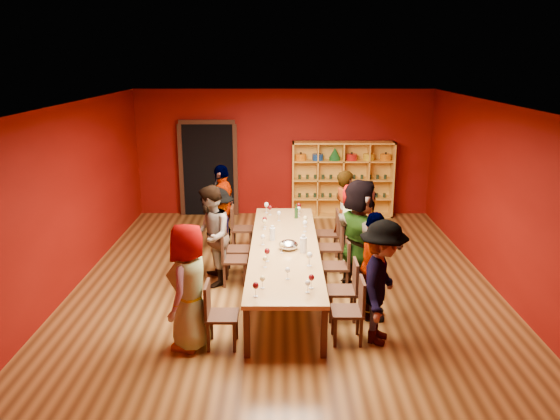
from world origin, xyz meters
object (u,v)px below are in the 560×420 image
object	(u,v)px
chair_person_right_2	(341,263)
spittoon_bowl	(288,245)
person_left_2	(211,236)
chair_person_right_4	(331,230)
wine_bottle	(296,213)
chair_person_right_1	(347,286)
person_right_0	(382,283)
chair_person_right_0	(353,307)
person_right_1	(373,266)
chair_person_left_4	(238,226)
person_left_3	(218,231)
person_right_3	(353,228)
person_right_4	(345,213)
shelving_unit	(342,176)
person_right_2	(359,236)
person_left_0	(189,287)
chair_person_right_3	(335,244)
tasting_table	(285,248)
chair_person_left_3	(233,246)
chair_person_left_2	(230,256)
person_left_4	(223,208)
chair_person_left_0	(216,311)

from	to	relation	value
chair_person_right_2	spittoon_bowl	distance (m)	0.91
person_left_2	chair_person_right_4	xyz separation A→B (m)	(2.14, 1.41, -0.35)
person_left_2	wine_bottle	xyz separation A→B (m)	(1.46, 1.38, 0.01)
chair_person_right_1	person_right_0	bearing A→B (deg)	-61.67
chair_person_right_0	person_right_1	world-z (taller)	person_right_1
chair_person_left_4	chair_person_right_0	distance (m)	4.06
person_left_3	person_right_3	distance (m)	2.37
person_right_0	person_right_4	world-z (taller)	person_right_0
person_right_1	chair_person_right_2	bearing A→B (deg)	27.44
shelving_unit	wine_bottle	size ratio (longest dim) A/B	8.70
shelving_unit	spittoon_bowl	size ratio (longest dim) A/B	7.79
person_right_3	chair_person_right_4	distance (m)	0.91
person_right_2	person_right_3	bearing A→B (deg)	-22.89
person_right_0	person_left_0	bearing A→B (deg)	112.32
chair_person_right_1	chair_person_right_3	bearing A→B (deg)	90.00
tasting_table	person_left_0	bearing A→B (deg)	-123.63
chair_person_right_3	person_right_1	bearing A→B (deg)	-79.12
chair_person_left_3	wine_bottle	xyz separation A→B (m)	(1.14, 0.87, 0.36)
person_left_2	person_right_1	world-z (taller)	person_left_2
person_right_3	wine_bottle	size ratio (longest dim) A/B	5.81
tasting_table	chair_person_left_2	size ratio (longest dim) A/B	5.06
person_left_3	person_right_1	distance (m)	3.00
chair_person_right_4	chair_person_right_2	bearing A→B (deg)	-90.00
chair_person_right_2	chair_person_right_0	bearing A→B (deg)	-90.00
chair_person_left_2	person_right_4	size ratio (longest dim) A/B	0.53
person_right_3	chair_person_right_2	bearing A→B (deg)	151.74
person_right_3	wine_bottle	world-z (taller)	person_right_3
person_right_2	person_right_3	xyz separation A→B (m)	(0.01, 0.91, -0.14)
chair_person_right_0	chair_person_right_2	bearing A→B (deg)	90.00
tasting_table	chair_person_right_0	xyz separation A→B (m)	(0.91, -1.74, -0.20)
spittoon_bowl	chair_person_left_2	bearing A→B (deg)	159.11
person_left_0	person_right_2	distance (m)	3.02
chair_person_right_0	person_right_0	distance (m)	0.51
tasting_table	person_right_0	size ratio (longest dim) A/B	2.65
shelving_unit	person_right_1	distance (m)	5.39
shelving_unit	person_right_2	size ratio (longest dim) A/B	1.27
person_right_0	spittoon_bowl	xyz separation A→B (m)	(-1.21, 1.56, -0.03)
tasting_table	person_left_4	world-z (taller)	person_left_4
shelving_unit	person_right_4	xyz separation A→B (m)	(-0.23, -2.72, -0.15)
shelving_unit	chair_person_right_0	world-z (taller)	shelving_unit
person_left_4	tasting_table	bearing A→B (deg)	45.39
chair_person_right_3	chair_person_right_0	bearing A→B (deg)	-90.00
chair_person_right_3	chair_person_left_2	bearing A→B (deg)	-161.44
spittoon_bowl	chair_person_left_0	bearing A→B (deg)	-119.85
person_left_3	chair_person_right_2	distance (m)	2.24
chair_person_left_0	chair_person_right_2	bearing A→B (deg)	44.14
chair_person_right_3	chair_person_left_4	bearing A→B (deg)	149.10
person_right_0	person_right_2	xyz separation A→B (m)	(-0.08, 1.63, 0.09)
person_right_4	spittoon_bowl	size ratio (longest dim) A/B	5.41
chair_person_right_0	spittoon_bowl	xyz separation A→B (m)	(-0.85, 1.56, 0.33)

